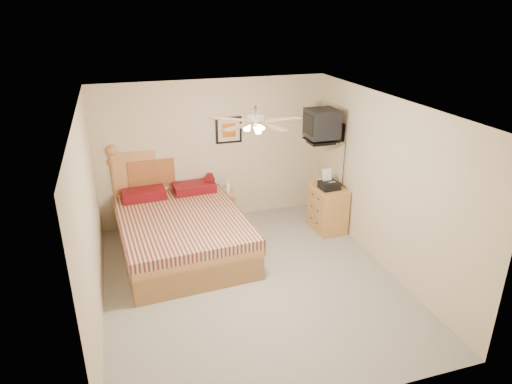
# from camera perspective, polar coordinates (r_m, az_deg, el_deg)

# --- Properties ---
(floor) EXTENTS (4.50, 4.50, 0.00)m
(floor) POSITION_cam_1_polar(r_m,az_deg,el_deg) (6.56, -0.58, -11.21)
(floor) COLOR gray
(floor) RESTS_ON ground
(ceiling) EXTENTS (4.00, 4.50, 0.04)m
(ceiling) POSITION_cam_1_polar(r_m,az_deg,el_deg) (5.57, -0.68, 10.70)
(ceiling) COLOR white
(ceiling) RESTS_ON ground
(wall_back) EXTENTS (4.00, 0.04, 2.50)m
(wall_back) POSITION_cam_1_polar(r_m,az_deg,el_deg) (8.00, -5.29, 5.04)
(wall_back) COLOR beige
(wall_back) RESTS_ON ground
(wall_front) EXTENTS (4.00, 0.04, 2.50)m
(wall_front) POSITION_cam_1_polar(r_m,az_deg,el_deg) (4.12, 8.67, -13.22)
(wall_front) COLOR beige
(wall_front) RESTS_ON ground
(wall_left) EXTENTS (0.04, 4.50, 2.50)m
(wall_left) POSITION_cam_1_polar(r_m,az_deg,el_deg) (5.76, -20.08, -3.47)
(wall_left) COLOR beige
(wall_left) RESTS_ON ground
(wall_right) EXTENTS (0.04, 4.50, 2.50)m
(wall_right) POSITION_cam_1_polar(r_m,az_deg,el_deg) (6.76, 15.83, 0.91)
(wall_right) COLOR beige
(wall_right) RESTS_ON ground
(bed) EXTENTS (1.95, 2.48, 1.53)m
(bed) POSITION_cam_1_polar(r_m,az_deg,el_deg) (7.01, -9.41, -2.03)
(bed) COLOR #B98345
(bed) RESTS_ON ground
(nightstand) EXTENTS (0.55, 0.43, 0.57)m
(nightstand) POSITION_cam_1_polar(r_m,az_deg,el_deg) (8.13, -4.53, -1.95)
(nightstand) COLOR #B48A49
(nightstand) RESTS_ON ground
(table_lamp) EXTENTS (0.22, 0.22, 0.37)m
(table_lamp) POSITION_cam_1_polar(r_m,az_deg,el_deg) (7.93, -5.80, 1.07)
(table_lamp) COLOR #5C0C10
(table_lamp) RESTS_ON nightstand
(lotion_bottle) EXTENTS (0.08, 0.08, 0.21)m
(lotion_bottle) POSITION_cam_1_polar(r_m,az_deg,el_deg) (7.99, -3.53, 0.70)
(lotion_bottle) COLOR white
(lotion_bottle) RESTS_ON nightstand
(framed_picture) EXTENTS (0.46, 0.04, 0.46)m
(framed_picture) POSITION_cam_1_polar(r_m,az_deg,el_deg) (7.94, -3.44, 7.73)
(framed_picture) COLOR black
(framed_picture) RESTS_ON wall_back
(dresser) EXTENTS (0.49, 0.68, 0.78)m
(dresser) POSITION_cam_1_polar(r_m,az_deg,el_deg) (7.91, 8.96, -2.03)
(dresser) COLOR #A17131
(dresser) RESTS_ON ground
(fax_machine) EXTENTS (0.31, 0.33, 0.32)m
(fax_machine) POSITION_cam_1_polar(r_m,az_deg,el_deg) (7.63, 9.18, 1.51)
(fax_machine) COLOR black
(fax_machine) RESTS_ON dresser
(magazine_lower) EXTENTS (0.28, 0.32, 0.03)m
(magazine_lower) POSITION_cam_1_polar(r_m,az_deg,el_deg) (7.95, 8.42, 1.31)
(magazine_lower) COLOR beige
(magazine_lower) RESTS_ON dresser
(magazine_upper) EXTENTS (0.23, 0.30, 0.02)m
(magazine_upper) POSITION_cam_1_polar(r_m,az_deg,el_deg) (7.95, 8.40, 1.49)
(magazine_upper) COLOR gray
(magazine_upper) RESTS_ON magazine_lower
(wall_tv) EXTENTS (0.56, 0.46, 0.58)m
(wall_tv) POSITION_cam_1_polar(r_m,az_deg,el_deg) (7.58, 9.26, 8.25)
(wall_tv) COLOR black
(wall_tv) RESTS_ON wall_right
(ceiling_fan) EXTENTS (1.14, 1.14, 0.28)m
(ceiling_fan) POSITION_cam_1_polar(r_m,az_deg,el_deg) (5.42, -0.06, 8.84)
(ceiling_fan) COLOR silver
(ceiling_fan) RESTS_ON ceiling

